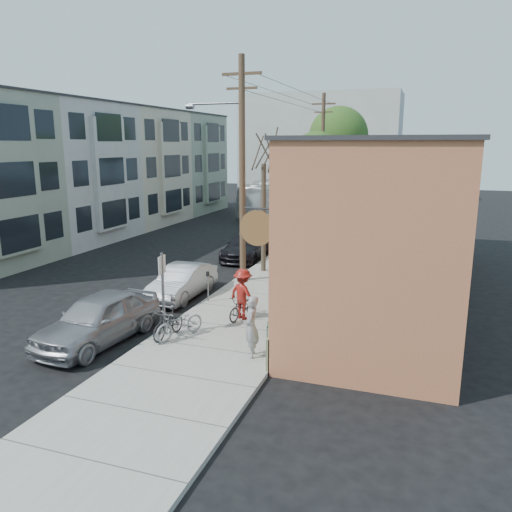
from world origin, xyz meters
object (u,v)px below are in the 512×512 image
(patron_grey, at_px, (251,327))
(parked_bike_b, at_px, (180,323))
(cyclist, at_px, (243,294))
(bus, at_px, (276,197))
(car_4, at_px, (292,218))
(utility_pole_near, at_px, (241,167))
(tree_bare, at_px, (264,218))
(car_3, at_px, (272,227))
(patio_chair_b, at_px, (282,321))
(tree_leafy_far, at_px, (338,136))
(parked_bike_a, at_px, (168,323))
(sign_post, at_px, (163,286))
(parking_meter_far, at_px, (263,247))
(car_0, at_px, (99,318))
(parking_meter_near, at_px, (208,281))
(patio_chair_a, at_px, (274,324))
(tree_leafy_mid, at_px, (317,158))
(car_2, at_px, (246,246))
(car_1, at_px, (182,282))
(patron_green, at_px, (283,309))

(patron_grey, height_order, parked_bike_b, patron_grey)
(cyclist, distance_m, bus, 28.36)
(car_4, relative_size, bus, 0.36)
(utility_pole_near, xyz_separation_m, tree_bare, (0.41, 2.02, -2.60))
(car_3, bearing_deg, parked_bike_b, -81.44)
(patio_chair_b, xyz_separation_m, parked_bike_b, (-3.08, -1.44, 0.05))
(tree_leafy_far, distance_m, patio_chair_b, 29.36)
(cyclist, distance_m, parked_bike_a, 3.07)
(sign_post, height_order, tree_leafy_far, tree_leafy_far)
(parking_meter_far, height_order, car_0, car_0)
(parking_meter_near, relative_size, patio_chair_a, 1.41)
(patron_grey, bearing_deg, car_3, 179.51)
(parking_meter_far, bearing_deg, patio_chair_a, -69.83)
(sign_post, relative_size, tree_leafy_mid, 0.39)
(tree_leafy_far, height_order, car_2, tree_leafy_far)
(car_4, bearing_deg, tree_leafy_mid, -45.87)
(parking_meter_far, bearing_deg, car_4, 98.33)
(patron_grey, relative_size, bus, 0.16)
(parking_meter_far, height_order, tree_bare, tree_bare)
(car_1, bearing_deg, patio_chair_b, -29.44)
(patron_green, distance_m, bus, 29.66)
(parking_meter_far, relative_size, utility_pole_near, 0.12)
(patron_grey, bearing_deg, bus, 179.39)
(utility_pole_near, height_order, tree_leafy_mid, utility_pole_near)
(tree_leafy_mid, xyz_separation_m, car_4, (-2.44, 2.61, -4.73))
(patio_chair_b, height_order, cyclist, cyclist)
(patio_chair_b, relative_size, bus, 0.08)
(car_0, height_order, car_1, car_0)
(parked_bike_b, distance_m, car_4, 24.05)
(sign_post, xyz_separation_m, car_3, (-1.89, 18.19, -0.98))
(parking_meter_far, height_order, tree_leafy_mid, tree_leafy_mid)
(tree_leafy_mid, bearing_deg, parking_meter_far, -93.06)
(utility_pole_near, height_order, cyclist, utility_pole_near)
(cyclist, bearing_deg, car_2, -47.30)
(patron_green, bearing_deg, patio_chair_b, -10.88)
(car_3, bearing_deg, patron_grey, -73.81)
(parking_meter_near, height_order, patio_chair_a, parking_meter_near)
(parked_bike_b, xyz_separation_m, car_2, (-2.18, 12.29, 0.07))
(patio_chair_a, bearing_deg, patron_grey, -115.73)
(tree_leafy_mid, relative_size, patio_chair_a, 8.11)
(patio_chair_a, bearing_deg, patron_green, 52.92)
(bus, bearing_deg, parked_bike_a, -74.93)
(patron_grey, height_order, car_1, patron_grey)
(parked_bike_b, relative_size, bus, 0.16)
(tree_bare, distance_m, car_3, 9.43)
(car_2, height_order, car_4, car_2)
(patio_chair_a, distance_m, patron_grey, 1.80)
(parked_bike_b, xyz_separation_m, car_0, (-2.49, -0.90, 0.18))
(car_2, bearing_deg, parked_bike_b, -83.29)
(cyclist, xyz_separation_m, car_1, (-3.50, 2.02, -0.39))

